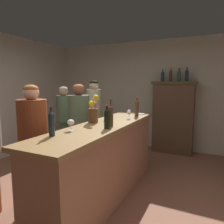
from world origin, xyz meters
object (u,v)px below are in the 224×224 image
wine_bottle_syrah (107,118)px  bar_counter (104,161)px  cheese_plate (140,114)px  display_bottle_midright (187,75)px  wine_glass_rear (129,113)px  patron_by_cabinet (94,115)px  wine_bottle_chardonnay (137,108)px  flower_arrangement (93,111)px  display_cabinet (173,116)px  wine_glass_front (71,123)px  patron_in_navy (79,125)px  display_bottle_left (163,76)px  display_bottle_midleft (171,75)px  wine_glass_mid (106,114)px  wine_bottle_malbec (52,123)px  wine_bottle_riesling (111,115)px  patron_near_entrance (64,118)px  patron_in_grey (33,143)px  display_bottle_center (179,75)px

wine_bottle_syrah → bar_counter: bearing=125.1°
cheese_plate → display_bottle_midright: size_ratio=0.59×
wine_glass_rear → patron_by_cabinet: patron_by_cabinet is taller
display_bottle_midright → wine_bottle_chardonnay: bearing=-109.6°
patron_by_cabinet → flower_arrangement: bearing=3.5°
wine_bottle_chardonnay → flower_arrangement: flower_arrangement is taller
display_cabinet → wine_bottle_syrah: size_ratio=5.72×
wine_glass_front → flower_arrangement: flower_arrangement is taller
flower_arrangement → display_bottle_midright: 2.68m
patron_by_cabinet → patron_in_navy: (0.18, -0.83, -0.06)m
patron_in_navy → display_bottle_left: bearing=79.9°
display_bottle_left → patron_by_cabinet: bearing=-138.4°
bar_counter → display_cabinet: size_ratio=1.58×
display_cabinet → display_bottle_midleft: size_ratio=5.22×
wine_glass_rear → wine_glass_mid: bearing=-133.7°
wine_glass_front → display_bottle_midleft: display_bottle_midleft is taller
wine_bottle_malbec → wine_glass_mid: (0.07, 1.10, -0.05)m
wine_bottle_riesling → wine_bottle_syrah: 0.13m
display_bottle_left → patron_near_entrance: bearing=-144.4°
bar_counter → display_bottle_midleft: bearing=80.5°
display_bottle_midleft → wine_glass_rear: bearing=-98.1°
wine_bottle_syrah → cheese_plate: (-0.04, 1.38, -0.13)m
patron_by_cabinet → patron_near_entrance: bearing=-95.6°
patron_by_cabinet → patron_in_grey: 2.02m
bar_counter → wine_bottle_riesling: size_ratio=7.60×
wine_bottle_syrah → display_cabinet: bearing=83.0°
wine_bottle_malbec → display_bottle_midright: 3.47m
wine_bottle_chardonnay → wine_glass_front: size_ratio=2.50×
bar_counter → wine_glass_front: wine_glass_front is taller
cheese_plate → display_bottle_left: size_ratio=0.64×
wine_glass_rear → patron_in_grey: patron_in_grey is taller
display_bottle_midleft → patron_near_entrance: (-2.01, -1.31, -0.93)m
cheese_plate → patron_near_entrance: (-1.73, 0.02, -0.20)m
bar_counter → display_cabinet: 2.54m
display_bottle_center → patron_in_navy: (-1.40, -1.90, -0.92)m
display_bottle_midright → patron_by_cabinet: bearing=-148.3°
display_bottle_left → patron_near_entrance: display_bottle_left is taller
wine_bottle_chardonnay → wine_glass_mid: wine_bottle_chardonnay is taller
display_bottle_midleft → wine_glass_front: bearing=-100.8°
cheese_plate → patron_near_entrance: patron_near_entrance is taller
bar_counter → patron_in_navy: patron_in_navy is taller
wine_glass_front → wine_glass_mid: wine_glass_front is taller
wine_bottle_chardonnay → patron_near_entrance: size_ratio=0.21×
wine_glass_rear → patron_near_entrance: 1.86m
wine_glass_mid → display_bottle_center: size_ratio=0.41×
wine_bottle_syrah → flower_arrangement: bearing=142.6°
wine_bottle_syrah → wine_glass_front: 0.43m
wine_bottle_riesling → display_bottle_midright: display_bottle_midright is taller
patron_in_grey → display_bottle_midleft: bearing=35.0°
wine_bottle_chardonnay → wine_glass_front: 1.39m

